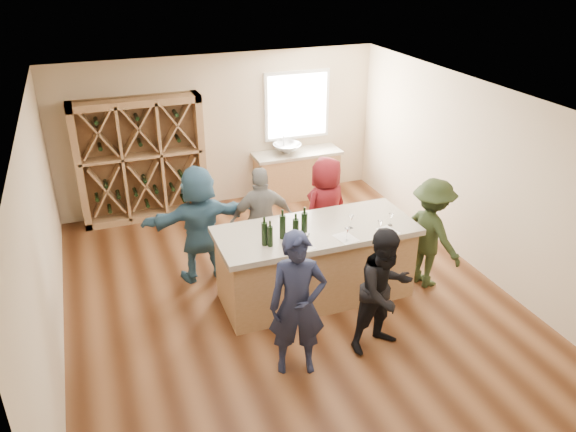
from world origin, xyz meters
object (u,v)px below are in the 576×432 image
object	(u,v)px
sink	(287,148)
wine_bottle_d	(296,231)
wine_rack	(141,160)
wine_bottle_b	(270,236)
person_near_right	(385,291)
person_server	(431,233)
person_far_mid	(262,221)
person_far_left	(200,224)
wine_bottle_a	(265,234)
person_far_right	(326,209)
person_near_left	(298,305)
tasting_counter_base	(315,265)
wine_bottle_c	(283,227)
wine_bottle_e	(304,225)

from	to	relation	value
sink	wine_bottle_d	size ratio (longest dim) A/B	1.66
wine_rack	wine_bottle_b	distance (m)	3.84
person_near_right	sink	bearing A→B (deg)	73.70
person_server	person_far_mid	world-z (taller)	person_far_mid
person_far_left	wine_rack	bearing A→B (deg)	-79.58
wine_bottle_a	person_server	xyz separation A→B (m)	(2.46, -0.06, -0.42)
person_far_left	wine_bottle_d	bearing A→B (deg)	124.10
person_far_right	wine_rack	bearing A→B (deg)	-64.01
person_near_right	person_far_right	bearing A→B (deg)	73.75
wine_bottle_a	person_near_left	world-z (taller)	person_near_left
person_near_left	person_far_mid	xyz separation A→B (m)	(0.32, 2.26, -0.06)
wine_rack	tasting_counter_base	xyz separation A→B (m)	(1.88, -3.42, -0.60)
wine_rack	wine_bottle_d	distance (m)	3.97
wine_rack	tasting_counter_base	world-z (taller)	wine_rack
wine_bottle_c	person_far_right	distance (m)	1.59
person_near_right	person_far_mid	world-z (taller)	person_far_mid
wine_bottle_c	wine_bottle_e	size ratio (longest dim) A/B	0.98
person_near_left	wine_bottle_d	bearing A→B (deg)	85.89
wine_rack	wine_bottle_e	bearing A→B (deg)	-65.37
wine_bottle_a	person_server	world-z (taller)	person_server
tasting_counter_base	wine_bottle_e	bearing A→B (deg)	-147.48
person_far_mid	person_far_left	distance (m)	0.91
wine_rack	person_far_right	distance (m)	3.48
wine_bottle_e	person_server	size ratio (longest dim) A/B	0.20
wine_rack	sink	size ratio (longest dim) A/B	4.06
wine_rack	person_far_left	size ratio (longest dim) A/B	1.25
person_server	person_far_mid	xyz separation A→B (m)	(-2.13, 1.19, 0.01)
wine_bottle_a	tasting_counter_base	bearing A→B (deg)	13.65
wine_bottle_d	person_near_right	distance (m)	1.34
sink	person_near_right	size ratio (longest dim) A/B	0.34
person_far_right	wine_bottle_a	bearing A→B (deg)	21.31
person_server	person_far_mid	distance (m)	2.44
person_near_right	wine_bottle_d	bearing A→B (deg)	115.53
tasting_counter_base	wine_bottle_a	world-z (taller)	wine_bottle_a
wine_rack	person_far_right	size ratio (longest dim) A/B	1.32
person_server	person_near_left	bearing A→B (deg)	100.59
wine_rack	person_near_left	bearing A→B (deg)	-77.00
tasting_counter_base	wine_bottle_c	xyz separation A→B (m)	(-0.52, -0.10, 0.74)
person_near_left	wine_bottle_b	bearing A→B (deg)	103.41
wine_bottle_e	tasting_counter_base	bearing A→B (deg)	32.52
tasting_counter_base	wine_bottle_b	distance (m)	1.06
wine_bottle_d	person_far_right	bearing A→B (deg)	51.66
wine_bottle_b	person_near_left	xyz separation A→B (m)	(-0.05, -1.07, -0.32)
wine_rack	wine_bottle_e	xyz separation A→B (m)	(1.64, -3.57, 0.15)
person_near_left	person_far_right	bearing A→B (deg)	75.12
wine_bottle_e	person_near_right	size ratio (longest dim) A/B	0.21
wine_bottle_e	person_far_left	bearing A→B (deg)	132.77
sink	person_near_right	world-z (taller)	person_near_right
wine_bottle_a	person_near_left	bearing A→B (deg)	-89.37
person_near_left	person_near_right	world-z (taller)	person_near_left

